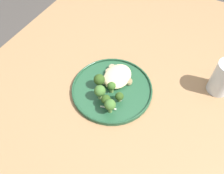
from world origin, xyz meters
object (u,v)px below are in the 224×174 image
object	(u,v)px
seared_scallop_half_hidden	(105,80)
broccoli_floret_beside_noodles	(106,100)
seared_scallop_right_edge	(129,82)
broccoli_floret_left_leaning	(99,80)
dinner_plate	(112,89)
seared_scallop_tilted_round	(112,68)
broccoli_floret_rear_charred	(110,105)
seared_scallop_tiny_bay	(121,83)
broccoli_floret_front_edge	(112,87)
broccoli_floret_center_pile	(119,97)
seared_scallop_center_golden	(109,72)
water_glass	(222,79)
broccoli_floret_right_tilted	(100,91)
seared_scallop_rear_pale	(110,84)
seared_scallop_large_seared	(114,78)

from	to	relation	value
seared_scallop_half_hidden	broccoli_floret_beside_noodles	bearing A→B (deg)	-148.96
seared_scallop_right_edge	broccoli_floret_left_leaning	bearing A→B (deg)	125.44
dinner_plate	seared_scallop_tilted_round	xyz separation A→B (m)	(0.08, 0.04, 0.01)
broccoli_floret_left_leaning	broccoli_floret_rear_charred	distance (m)	0.11
seared_scallop_right_edge	broccoli_floret_rear_charred	bearing A→B (deg)	178.79
dinner_plate	seared_scallop_tiny_bay	world-z (taller)	seared_scallop_tiny_bay
seared_scallop_right_edge	broccoli_floret_front_edge	bearing A→B (deg)	148.02
broccoli_floret_center_pile	broccoli_floret_front_edge	xyz separation A→B (m)	(0.02, 0.04, 0.00)
dinner_plate	broccoli_floret_front_edge	distance (m)	0.03
seared_scallop_right_edge	seared_scallop_center_golden	distance (m)	0.08
seared_scallop_tiny_bay	water_glass	distance (m)	0.35
seared_scallop_tilted_round	broccoli_floret_rear_charred	world-z (taller)	broccoli_floret_rear_charred
seared_scallop_right_edge	broccoli_floret_beside_noodles	size ratio (longest dim) A/B	0.44
broccoli_floret_left_leaning	seared_scallop_right_edge	bearing A→B (deg)	-54.56
broccoli_floret_rear_charred	dinner_plate	bearing A→B (deg)	24.49
dinner_plate	broccoli_floret_right_tilted	world-z (taller)	broccoli_floret_right_tilted
broccoli_floret_center_pile	broccoli_floret_beside_noodles	world-z (taller)	broccoli_floret_beside_noodles
dinner_plate	seared_scallop_tiny_bay	xyz separation A→B (m)	(0.03, -0.02, 0.01)
seared_scallop_rear_pale	water_glass	world-z (taller)	water_glass
seared_scallop_tilted_round	seared_scallop_large_seared	bearing A→B (deg)	-142.96
water_glass	broccoli_floret_center_pile	bearing A→B (deg)	127.56
broccoli_floret_center_pile	water_glass	bearing A→B (deg)	-52.44
broccoli_floret_beside_noodles	broccoli_floret_rear_charred	size ratio (longest dim) A/B	0.89
seared_scallop_large_seared	water_glass	xyz separation A→B (m)	(0.15, -0.34, 0.04)
seared_scallop_half_hidden	water_glass	world-z (taller)	water_glass
seared_scallop_right_edge	broccoli_floret_center_pile	bearing A→B (deg)	-176.87
broccoli_floret_left_leaning	broccoli_floret_rear_charred	xyz separation A→B (m)	(-0.07, -0.08, 0.00)
seared_scallop_tiny_bay	seared_scallop_center_golden	xyz separation A→B (m)	(0.02, 0.06, 0.00)
seared_scallop_rear_pale	broccoli_floret_center_pile	bearing A→B (deg)	-124.65
broccoli_floret_right_tilted	broccoli_floret_left_leaning	xyz separation A→B (m)	(0.04, 0.03, -0.00)
seared_scallop_tiny_bay	broccoli_floret_left_leaning	world-z (taller)	broccoli_floret_left_leaning
seared_scallop_large_seared	broccoli_floret_center_pile	size ratio (longest dim) A/B	0.63
seared_scallop_right_edge	broccoli_floret_rear_charred	world-z (taller)	broccoli_floret_rear_charred
seared_scallop_half_hidden	seared_scallop_rear_pale	size ratio (longest dim) A/B	1.13
water_glass	broccoli_floret_rear_charred	bearing A→B (deg)	132.83
dinner_plate	seared_scallop_center_golden	size ratio (longest dim) A/B	9.69
seared_scallop_half_hidden	water_glass	distance (m)	0.41
seared_scallop_right_edge	broccoli_floret_center_pile	distance (m)	0.08
dinner_plate	seared_scallop_tiny_bay	distance (m)	0.04
broccoli_floret_beside_noodles	broccoli_floret_rear_charred	world-z (taller)	broccoli_floret_rear_charred
dinner_plate	broccoli_floret_rear_charred	bearing A→B (deg)	-155.51
broccoli_floret_front_edge	broccoli_floret_center_pile	bearing A→B (deg)	-118.32
broccoli_floret_left_leaning	broccoli_floret_beside_noodles	bearing A→B (deg)	-135.11
dinner_plate	broccoli_floret_left_leaning	size ratio (longest dim) A/B	4.85
water_glass	seared_scallop_rear_pale	bearing A→B (deg)	117.14
seared_scallop_tiny_bay	broccoli_floret_rear_charred	distance (m)	0.12
seared_scallop_center_golden	broccoli_floret_center_pile	bearing A→B (deg)	-136.10
broccoli_floret_right_tilted	broccoli_floret_left_leaning	bearing A→B (deg)	32.71
broccoli_floret_left_leaning	water_glass	distance (m)	0.43
dinner_plate	seared_scallop_center_golden	world-z (taller)	seared_scallop_center_golden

